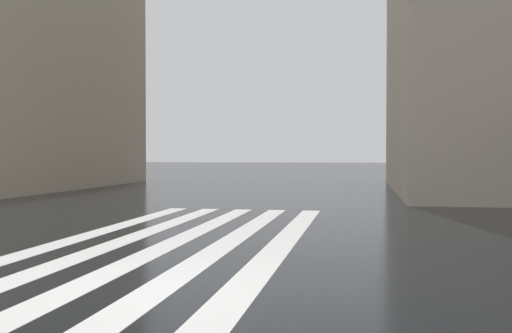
% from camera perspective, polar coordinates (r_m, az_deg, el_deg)
% --- Properties ---
extents(ground_plane, '(220.00, 220.00, 0.00)m').
position_cam_1_polar(ground_plane, '(7.42, -12.24, -11.61)').
color(ground_plane, black).
extents(zebra_crossing, '(13.00, 4.50, 0.01)m').
position_cam_1_polar(zebra_crossing, '(11.35, -7.67, -7.11)').
color(zebra_crossing, silver).
rests_on(zebra_crossing, ground_plane).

